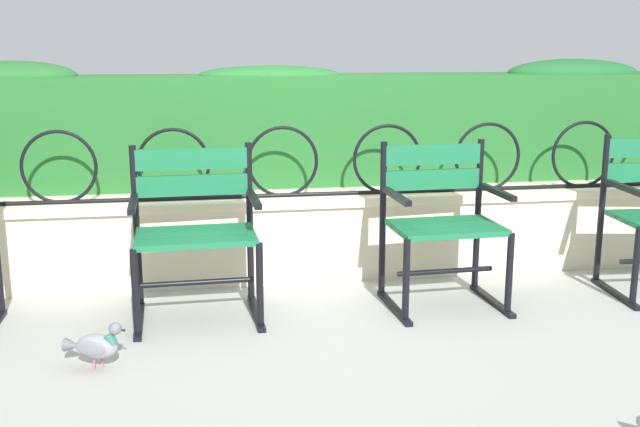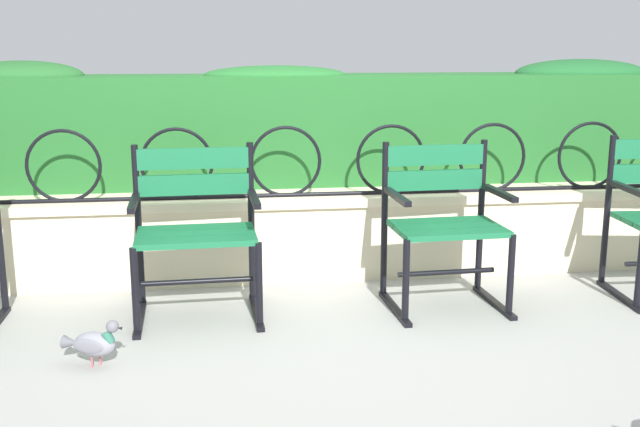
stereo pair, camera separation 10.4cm
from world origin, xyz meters
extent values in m
plane|color=#9E9E99|center=(0.00, 0.00, 0.00)|extent=(60.00, 60.00, 0.00)
cube|color=beige|center=(0.00, 0.78, 0.23)|extent=(6.67, 0.35, 0.46)
cube|color=beige|center=(0.00, 0.78, 0.48)|extent=(6.67, 0.41, 0.05)
cylinder|color=black|center=(0.00, 0.70, 0.52)|extent=(6.15, 0.02, 0.02)
torus|color=black|center=(-1.37, 0.70, 0.72)|extent=(0.42, 0.02, 0.42)
torus|color=black|center=(-0.74, 0.70, 0.72)|extent=(0.42, 0.02, 0.42)
torus|color=black|center=(-0.11, 0.70, 0.72)|extent=(0.42, 0.02, 0.42)
torus|color=black|center=(0.51, 0.70, 0.72)|extent=(0.42, 0.02, 0.42)
torus|color=black|center=(1.14, 0.70, 0.72)|extent=(0.42, 0.02, 0.42)
torus|color=black|center=(1.77, 0.70, 0.72)|extent=(0.42, 0.02, 0.42)
cube|color=#236028|center=(0.00, 1.24, 0.85)|extent=(6.54, 0.57, 0.69)
ellipsoid|color=#235C28|center=(-1.69, 1.24, 1.20)|extent=(0.76, 0.51, 0.19)
ellipsoid|color=#226329|center=(-0.13, 1.24, 1.20)|extent=(0.91, 0.51, 0.12)
ellipsoid|color=#1E5B2A|center=(1.93, 1.24, 1.20)|extent=(0.91, 0.51, 0.19)
cube|color=#19663D|center=(-0.62, -0.03, 0.44)|extent=(0.60, 0.15, 0.03)
cube|color=#19663D|center=(-0.63, 0.11, 0.44)|extent=(0.60, 0.15, 0.03)
cube|color=#19663D|center=(-0.63, 0.24, 0.44)|extent=(0.60, 0.15, 0.03)
cube|color=#19663D|center=(-0.63, 0.35, 0.80)|extent=(0.60, 0.05, 0.11)
cube|color=#19663D|center=(-0.63, 0.35, 0.66)|extent=(0.60, 0.05, 0.11)
cylinder|color=black|center=(-0.34, 0.36, 0.44)|extent=(0.04, 0.04, 0.88)
cylinder|color=black|center=(-0.32, -0.07, 0.22)|extent=(0.04, 0.04, 0.44)
cube|color=black|center=(-0.33, 0.12, 0.01)|extent=(0.06, 0.52, 0.02)
cube|color=black|center=(-0.33, 0.12, 0.62)|extent=(0.05, 0.40, 0.03)
cylinder|color=black|center=(-0.93, 0.34, 0.44)|extent=(0.04, 0.04, 0.88)
cylinder|color=black|center=(-0.92, -0.09, 0.22)|extent=(0.04, 0.04, 0.44)
cube|color=black|center=(-0.93, 0.10, 0.01)|extent=(0.06, 0.52, 0.02)
cube|color=black|center=(-0.93, 0.10, 0.62)|extent=(0.05, 0.40, 0.03)
cylinder|color=black|center=(-0.63, 0.11, 0.20)|extent=(0.57, 0.05, 0.03)
cube|color=#19663D|center=(0.69, -0.05, 0.44)|extent=(0.57, 0.15, 0.03)
cube|color=#19663D|center=(0.69, 0.09, 0.44)|extent=(0.57, 0.15, 0.03)
cube|color=#19663D|center=(0.68, 0.23, 0.44)|extent=(0.57, 0.15, 0.03)
cube|color=#19663D|center=(0.68, 0.33, 0.80)|extent=(0.56, 0.06, 0.11)
cube|color=#19663D|center=(0.68, 0.33, 0.66)|extent=(0.56, 0.06, 0.11)
cylinder|color=black|center=(0.96, 0.34, 0.44)|extent=(0.04, 0.04, 0.87)
cylinder|color=black|center=(0.98, -0.09, 0.22)|extent=(0.04, 0.04, 0.44)
cube|color=black|center=(0.97, 0.10, 0.01)|extent=(0.06, 0.52, 0.02)
cube|color=black|center=(0.97, 0.10, 0.62)|extent=(0.05, 0.40, 0.03)
cylinder|color=black|center=(0.40, 0.32, 0.44)|extent=(0.04, 0.04, 0.87)
cylinder|color=black|center=(0.41, -0.11, 0.22)|extent=(0.04, 0.04, 0.44)
cube|color=black|center=(0.41, 0.08, 0.01)|extent=(0.06, 0.52, 0.02)
cube|color=black|center=(0.41, 0.08, 0.62)|extent=(0.05, 0.40, 0.03)
cylinder|color=black|center=(0.69, 0.09, 0.20)|extent=(0.53, 0.05, 0.03)
cylinder|color=black|center=(1.71, 0.35, 0.44)|extent=(0.04, 0.04, 0.89)
cylinder|color=black|center=(1.69, -0.08, 0.22)|extent=(0.04, 0.04, 0.44)
cube|color=black|center=(1.70, 0.11, 0.01)|extent=(0.07, 0.52, 0.02)
cube|color=black|center=(1.70, 0.11, 0.62)|extent=(0.06, 0.40, 0.03)
ellipsoid|color=gray|center=(-1.06, -0.45, 0.11)|extent=(0.21, 0.16, 0.11)
cylinder|color=#2D6B56|center=(-1.00, -0.47, 0.14)|extent=(0.07, 0.06, 0.06)
sphere|color=slate|center=(-0.98, -0.48, 0.20)|extent=(0.06, 0.06, 0.06)
cone|color=black|center=(-0.95, -0.49, 0.19)|extent=(0.03, 0.02, 0.01)
cone|color=#595960|center=(-1.17, -0.41, 0.10)|extent=(0.10, 0.08, 0.06)
ellipsoid|color=slate|center=(-1.06, -0.41, 0.11)|extent=(0.14, 0.07, 0.07)
ellipsoid|color=slate|center=(-1.09, -0.48, 0.11)|extent=(0.14, 0.07, 0.07)
cylinder|color=#C6515B|center=(-1.05, -0.44, 0.03)|extent=(0.01, 0.01, 0.05)
cylinder|color=#C6515B|center=(-1.08, -0.46, 0.03)|extent=(0.01, 0.01, 0.05)
camera|label=1|loc=(-0.60, -3.65, 1.39)|focal=42.52mm
camera|label=2|loc=(-0.50, -3.66, 1.39)|focal=42.52mm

